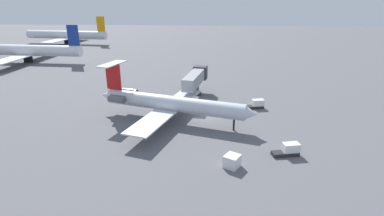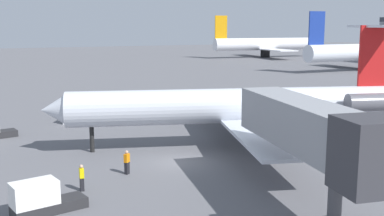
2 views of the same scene
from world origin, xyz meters
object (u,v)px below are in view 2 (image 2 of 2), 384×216
at_px(ground_crew_marshaller, 82,178).
at_px(baggage_tug_lead, 41,199).
at_px(jet_bridge, 319,133).
at_px(ground_crew_loader, 127,162).
at_px(parked_airliner_west_mid, 374,52).
at_px(parked_airliner_west_end, 265,44).
at_px(regional_jet, 242,105).
at_px(cargo_container_uld, 75,115).

xyz_separation_m(ground_crew_marshaller, baggage_tug_lead, (2.72, -2.78, -0.02)).
bearing_deg(jet_bridge, ground_crew_marshaller, -132.39).
xyz_separation_m(ground_crew_loader, parked_airliner_west_mid, (-50.02, 74.25, 3.32)).
bearing_deg(ground_crew_loader, parked_airliner_west_end, 142.07).
bearing_deg(baggage_tug_lead, parked_airliner_west_end, 141.19).
distance_m(ground_crew_marshaller, parked_airliner_west_end, 129.18).
distance_m(baggage_tug_lead, parked_airliner_west_mid, 97.51).
relative_size(regional_jet, parked_airliner_west_mid, 0.81).
height_order(ground_crew_marshaller, baggage_tug_lead, baggage_tug_lead).
height_order(regional_jet, ground_crew_marshaller, regional_jet).
xyz_separation_m(ground_crew_marshaller, ground_crew_loader, (-2.06, 3.55, 0.00)).
relative_size(jet_bridge, ground_crew_marshaller, 8.31).
height_order(regional_jet, parked_airliner_west_end, parked_airliner_west_end).
distance_m(jet_bridge, parked_airliner_west_end, 130.82).
relative_size(jet_bridge, baggage_tug_lead, 3.34).
xyz_separation_m(baggage_tug_lead, cargo_container_uld, (-23.89, 6.55, 0.05)).
relative_size(cargo_container_uld, parked_airliner_west_mid, 0.07).
relative_size(baggage_tug_lead, parked_airliner_west_mid, 0.11).
bearing_deg(parked_airliner_west_mid, baggage_tug_lead, -55.78).
distance_m(regional_jet, parked_airliner_west_mid, 78.62).
bearing_deg(jet_bridge, parked_airliner_west_end, 147.55).
bearing_deg(regional_jet, parked_airliner_west_mid, 126.57).
height_order(jet_bridge, parked_airliner_west_end, parked_airliner_west_end).
height_order(regional_jet, ground_crew_loader, regional_jet).
bearing_deg(parked_airliner_west_mid, jet_bridge, -47.59).
relative_size(ground_crew_loader, parked_airliner_west_end, 0.05).
relative_size(ground_crew_loader, baggage_tug_lead, 0.40).
distance_m(parked_airliner_west_end, parked_airliner_west_mid, 48.91).
distance_m(ground_crew_marshaller, parked_airliner_west_mid, 93.68).
height_order(ground_crew_loader, parked_airliner_west_end, parked_airliner_west_end).
xyz_separation_m(regional_jet, baggage_tug_lead, (7.97, -17.44, -2.76)).
xyz_separation_m(parked_airliner_west_end, parked_airliner_west_mid, (48.83, -2.78, -0.05)).
relative_size(jet_bridge, ground_crew_loader, 8.31).
xyz_separation_m(ground_crew_marshaller, parked_airliner_west_mid, (-52.08, 77.80, 3.32)).
height_order(cargo_container_uld, parked_airliner_west_end, parked_airliner_west_end).
distance_m(ground_crew_marshaller, ground_crew_loader, 4.10).
distance_m(regional_jet, cargo_container_uld, 19.48).
bearing_deg(jet_bridge, cargo_container_uld, -167.82).
bearing_deg(regional_jet, parked_airliner_west_end, 145.43).
bearing_deg(parked_airliner_west_mid, ground_crew_loader, -56.03).
relative_size(regional_jet, ground_crew_loader, 18.22).
bearing_deg(ground_crew_marshaller, regional_jet, 109.69).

